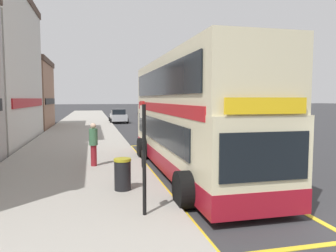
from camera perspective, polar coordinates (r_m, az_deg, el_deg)
ground_plane at (r=37.52m, az=-3.88°, el=0.51°), size 260.00×260.00×0.00m
pavement_near at (r=37.02m, az=-14.63°, el=0.41°), size 6.00×76.00×0.14m
double_decker_bus at (r=12.47m, az=3.84°, el=1.18°), size 3.19×11.28×4.40m
bus_bay_markings at (r=13.09m, az=3.35°, el=-7.75°), size 3.09×14.23×0.01m
bus_stop_sign at (r=7.55m, az=-4.35°, el=-3.94°), size 0.09×0.51×2.68m
parked_car_silver_far at (r=38.28m, az=-8.83°, el=1.75°), size 2.09×4.20×1.62m
parked_car_maroon_across at (r=39.89m, az=-0.03°, el=1.94°), size 2.09×4.20×1.62m
parked_car_maroon_behind at (r=54.43m, az=-4.08°, el=2.72°), size 2.09×4.20×1.62m
pedestrian_waiting_near_sign at (r=13.33m, az=-13.11°, el=-2.89°), size 0.34×0.34×1.75m
litter_bin at (r=9.79m, az=-8.08°, el=-8.46°), size 0.52×0.52×0.95m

